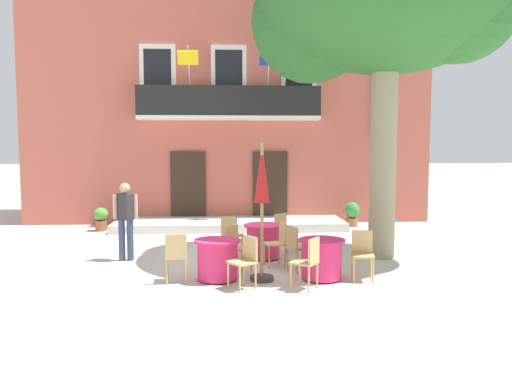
{
  "coord_description": "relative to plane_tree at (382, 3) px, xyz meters",
  "views": [
    {
      "loc": [
        -0.28,
        -11.29,
        2.49
      ],
      "look_at": [
        0.51,
        1.79,
        1.3
      ],
      "focal_mm": 35.96,
      "sensor_mm": 36.0,
      "label": 1
    }
  ],
  "objects": [
    {
      "name": "ground_planter_left",
      "position": [
        -7.02,
        3.95,
        -5.15
      ],
      "size": [
        0.42,
        0.42,
        0.69
      ],
      "color": "#995638",
      "rests_on": "ground"
    },
    {
      "name": "cafe_table_near_tree",
      "position": [
        -2.55,
        -0.01,
        -5.14
      ],
      "size": [
        0.86,
        0.86,
        0.76
      ],
      "color": "#E52D66",
      "rests_on": "ground"
    },
    {
      "name": "entrance_step_platform",
      "position": [
        -3.25,
        4.18,
        -5.41
      ],
      "size": [
        6.84,
        1.95,
        0.25
      ],
      "primitive_type": "cube",
      "color": "silver",
      "rests_on": "ground"
    },
    {
      "name": "cafe_chair_front_1",
      "position": [
        -4.28,
        -1.92,
        -5.01
      ],
      "size": [
        0.43,
        0.43,
        0.91
      ],
      "color": "tan",
      "rests_on": "ground"
    },
    {
      "name": "cafe_chair_near_tree_1",
      "position": [
        -2.04,
        0.54,
        -5.01
      ],
      "size": [
        0.56,
        0.56,
        0.91
      ],
      "color": "tan",
      "rests_on": "ground"
    },
    {
      "name": "ground_plane",
      "position": [
        -3.1,
        0.16,
        -5.54
      ],
      "size": [
        120.0,
        120.0,
        0.0
      ],
      "primitive_type": "plane",
      "color": "beige"
    },
    {
      "name": "cafe_table_front",
      "position": [
        -3.54,
        -1.79,
        -5.14
      ],
      "size": [
        0.86,
        0.86,
        0.76
      ],
      "color": "#E52D66",
      "rests_on": "ground"
    },
    {
      "name": "cafe_chair_middle_1",
      "position": [
        -1.96,
        -2.52,
        -5.01
      ],
      "size": [
        0.56,
        0.56,
        0.91
      ],
      "color": "tan",
      "rests_on": "ground"
    },
    {
      "name": "cafe_chair_near_tree_0",
      "position": [
        -2.3,
        -0.73,
        -5.01
      ],
      "size": [
        0.48,
        0.48,
        0.91
      ],
      "color": "tan",
      "rests_on": "ground"
    },
    {
      "name": "cafe_chair_near_tree_2",
      "position": [
        -3.26,
        0.22,
        -5.01
      ],
      "size": [
        0.53,
        0.53,
        0.91
      ],
      "color": "tan",
      "rests_on": "ground"
    },
    {
      "name": "cafe_umbrella",
      "position": [
        -2.72,
        -1.85,
        -3.87
      ],
      "size": [
        0.44,
        0.44,
        2.55
      ],
      "color": "#997A56",
      "rests_on": "ground"
    },
    {
      "name": "cafe_chair_middle_0",
      "position": [
        -1.99,
        -1.21,
        -5.01
      ],
      "size": [
        0.53,
        0.53,
        0.91
      ],
      "color": "tan",
      "rests_on": "ground"
    },
    {
      "name": "cafe_chair_front_0",
      "position": [
        -3.17,
        -1.13,
        -5.01
      ],
      "size": [
        0.56,
        0.56,
        0.91
      ],
      "color": "tan",
      "rests_on": "ground"
    },
    {
      "name": "pedestrian_near_entrance",
      "position": [
        -5.54,
        -0.02,
        -4.58
      ],
      "size": [
        0.53,
        0.39,
        1.69
      ],
      "color": "#384260",
      "rests_on": "ground"
    },
    {
      "name": "cafe_chair_front_2",
      "position": [
        -3.04,
        -2.36,
        -5.01
      ],
      "size": [
        0.56,
        0.56,
        0.91
      ],
      "color": "tan",
      "rests_on": "ground"
    },
    {
      "name": "ground_planter_right",
      "position": [
        0.52,
        4.31,
        -5.12
      ],
      "size": [
        0.44,
        0.44,
        0.75
      ],
      "color": "#995638",
      "rests_on": "ground"
    },
    {
      "name": "building_facade",
      "position": [
        -3.25,
        7.14,
        -1.79
      ],
      "size": [
        13.0,
        5.09,
        7.5
      ],
      "color": "#BC5B4C",
      "rests_on": "ground"
    },
    {
      "name": "cafe_table_middle",
      "position": [
        -1.6,
        -1.86,
        -5.14
      ],
      "size": [
        0.86,
        0.86,
        0.76
      ],
      "color": "#E52D66",
      "rests_on": "ground"
    },
    {
      "name": "plane_tree",
      "position": [
        0.0,
        0.0,
        0.0
      ],
      "size": [
        5.6,
        4.91,
        7.31
      ],
      "color": "gray",
      "rests_on": "ground"
    },
    {
      "name": "cafe_chair_middle_2",
      "position": [
        -0.85,
        -1.92,
        -5.01
      ],
      "size": [
        0.46,
        0.46,
        0.91
      ],
      "color": "tan",
      "rests_on": "ground"
    }
  ]
}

